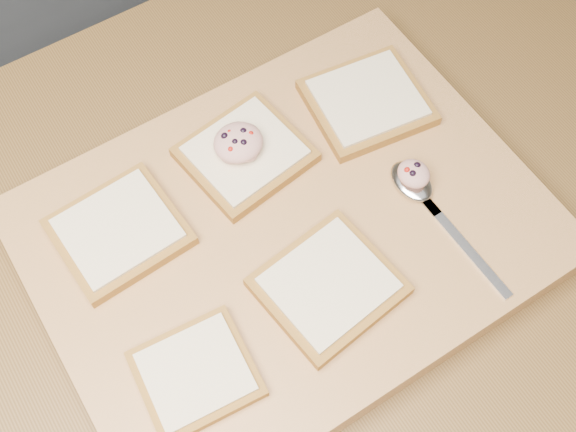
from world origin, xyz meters
The scene contains 11 objects.
ground centered at (0.00, 0.00, 0.00)m, with size 4.00×4.00×0.00m, color #515459.
island_counter centered at (0.00, 0.00, 0.45)m, with size 2.00×0.80×0.90m.
cutting_board centered at (0.02, -0.01, 0.92)m, with size 0.54×0.41×0.04m, color tan.
bread_far_left centered at (-0.13, 0.07, 0.95)m, with size 0.13×0.12×0.02m.
bread_far_center centered at (0.03, 0.08, 0.95)m, with size 0.14×0.13×0.02m.
bread_far_right centered at (0.19, 0.07, 0.95)m, with size 0.15×0.14×0.02m.
bread_near_left centered at (-0.14, -0.10, 0.95)m, with size 0.12×0.11×0.02m.
bread_near_center centered at (0.02, -0.10, 0.95)m, with size 0.14×0.13×0.02m.
tuna_salad_dollop centered at (0.03, 0.09, 0.97)m, with size 0.06×0.05×0.03m.
spoon centered at (0.17, -0.06, 0.95)m, with size 0.04×0.19×0.01m.
spoon_salad centered at (0.17, -0.04, 0.97)m, with size 0.03×0.04×0.02m.
Camera 1 is at (-0.17, -0.31, 1.64)m, focal length 45.00 mm.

